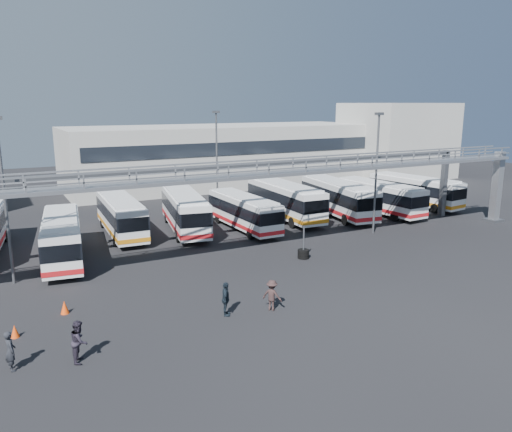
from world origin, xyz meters
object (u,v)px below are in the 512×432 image
light_pole_left (4,193)px  bus_2 (62,237)px  bus_3 (121,215)px  bus_7 (338,197)px  cone_left (65,307)px  pedestrian_c (272,295)px  light_pole_mid (376,167)px  pedestrian_d (226,299)px  bus_4 (185,210)px  bus_8 (379,196)px  pedestrian_a (10,351)px  pedestrian_b (79,341)px  cone_right (15,331)px  tire_stack (303,253)px  bus_5 (244,211)px  bus_6 (285,199)px  light_pole_back (217,155)px  bus_9 (415,190)px

light_pole_left → bus_2: (3.37, 3.28, -3.94)m
bus_3 → bus_7: size_ratio=0.92×
cone_left → pedestrian_c: bearing=-25.8°
light_pole_mid → pedestrian_d: (-18.40, -9.62, -4.81)m
light_pole_left → bus_4: size_ratio=0.89×
bus_3 → bus_8: (24.94, -3.77, 0.00)m
bus_7 → pedestrian_a: size_ratio=6.69×
pedestrian_b → pedestrian_c: size_ratio=1.10×
bus_8 → pedestrian_d: bus_8 is taller
bus_4 → bus_7: size_ratio=0.98×
light_pole_left → pedestrian_c: 17.15m
bus_8 → cone_right: bus_8 is taller
bus_7 → tire_stack: 14.74m
bus_5 → tire_stack: (-0.03, -9.62, -1.29)m
bus_7 → cone_right: size_ratio=18.55×
bus_6 → pedestrian_d: (-14.53, -17.93, -1.00)m
bus_7 → pedestrian_c: size_ratio=6.88×
bus_8 → bus_5: bearing=174.6°
pedestrian_c → pedestrian_d: size_ratio=0.93×
bus_3 → bus_8: bearing=-5.6°
light_pole_back → bus_7: size_ratio=0.87×
pedestrian_c → bus_2: bearing=-5.5°
bus_9 → bus_4: bearing=169.1°
pedestrian_d → cone_left: size_ratio=2.60×
bus_9 → pedestrian_d: bus_9 is taller
light_pole_back → pedestrian_a: size_ratio=5.83×
bus_6 → tire_stack: 12.82m
pedestrian_a → pedestrian_c: size_ratio=1.03×
pedestrian_c → pedestrian_b: bearing=58.0°
pedestrian_a → pedestrian_b: pedestrian_b is taller
bus_5 → bus_8: bus_8 is taller
light_pole_back → bus_9: (19.60, -8.23, -3.92)m
bus_6 → pedestrian_a: bus_6 is taller
bus_6 → cone_right: (-24.48, -15.47, -1.60)m
bus_8 → tire_stack: bearing=-152.0°
bus_2 → pedestrian_d: bearing=-58.1°
bus_2 → bus_7: size_ratio=0.93×
bus_2 → bus_4: bus_4 is taller
light_pole_back → bus_4: bearing=-132.4°
bus_3 → pedestrian_d: bus_3 is taller
bus_4 → bus_8: size_ratio=1.06×
light_pole_back → pedestrian_c: light_pole_back is taller
bus_7 → light_pole_mid: bearing=-93.0°
tire_stack → pedestrian_b: bearing=-155.0°
pedestrian_c → tire_stack: 9.60m
bus_3 → pedestrian_d: size_ratio=5.83×
pedestrian_c → bus_6: bearing=-69.7°
light_pole_left → pedestrian_d: light_pole_left is taller
bus_2 → bus_6: 21.15m
cone_right → bus_8: bearing=20.8°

